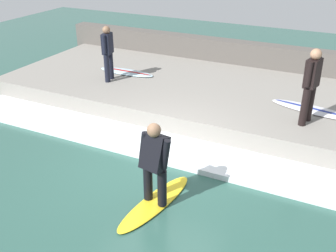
{
  "coord_description": "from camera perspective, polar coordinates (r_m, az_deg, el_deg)",
  "views": [
    {
      "loc": [
        -6.13,
        -3.24,
        4.42
      ],
      "look_at": [
        0.53,
        0.0,
        0.7
      ],
      "focal_mm": 42.0,
      "sensor_mm": 36.0,
      "label": 1
    }
  ],
  "objects": [
    {
      "name": "surfboard_riding",
      "position": [
        7.18,
        -1.86,
        -11.04
      ],
      "size": [
        2.03,
        0.78,
        0.06
      ],
      "color": "yellow",
      "rests_on": "ground_plane"
    },
    {
      "name": "surfboard_waiting_near",
      "position": [
        11.98,
        -6.06,
        7.81
      ],
      "size": [
        0.54,
        1.8,
        0.07
      ],
      "color": "silver",
      "rests_on": "concrete_ledge"
    },
    {
      "name": "back_wall",
      "position": [
        13.03,
        10.56,
        9.28
      ],
      "size": [
        0.5,
        12.7,
        1.24
      ],
      "primitive_type": "cube",
      "color": "#544F49",
      "rests_on": "ground_plane"
    },
    {
      "name": "concrete_ledge",
      "position": [
        10.93,
        6.76,
        4.19
      ],
      "size": [
        4.4,
        12.09,
        0.54
      ],
      "primitive_type": "cube",
      "color": "gray",
      "rests_on": "ground_plane"
    },
    {
      "name": "wave_foam_crest",
      "position": [
        8.7,
        0.42,
        -3.38
      ],
      "size": [
        1.17,
        11.49,
        0.12
      ],
      "primitive_type": "cube",
      "color": "silver",
      "rests_on": "ground_plane"
    },
    {
      "name": "surfer_riding",
      "position": [
        6.67,
        -1.97,
        -4.96
      ],
      "size": [
        0.47,
        0.65,
        1.55
      ],
      "color": "black",
      "rests_on": "surfboard_riding"
    },
    {
      "name": "surfer_waiting_near",
      "position": [
        11.19,
        -8.74,
        10.78
      ],
      "size": [
        0.51,
        0.28,
        1.54
      ],
      "color": "black",
      "rests_on": "concrete_ledge"
    },
    {
      "name": "ground_plane",
      "position": [
        8.22,
        -1.61,
        -5.85
      ],
      "size": [
        28.0,
        28.0,
        0.0
      ],
      "primitive_type": "plane",
      "color": "#2D564C"
    },
    {
      "name": "surfer_waiting_far",
      "position": [
        8.95,
        20.06,
        5.94
      ],
      "size": [
        0.56,
        0.33,
        1.69
      ],
      "color": "black",
      "rests_on": "concrete_ledge"
    },
    {
      "name": "surfboard_waiting_far",
      "position": [
        9.96,
        20.4,
        2.2
      ],
      "size": [
        0.9,
        2.14,
        0.07
      ],
      "color": "silver",
      "rests_on": "concrete_ledge"
    }
  ]
}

